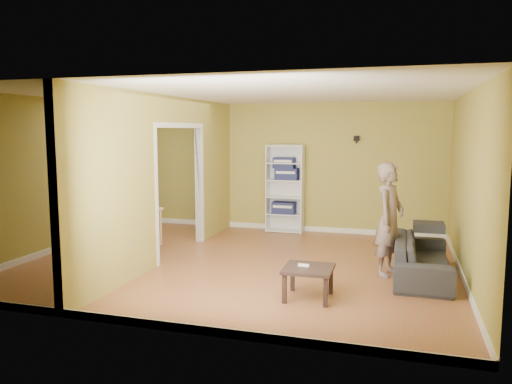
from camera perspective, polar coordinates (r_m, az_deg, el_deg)
room_shell at (r=7.65m, az=-1.86°, el=1.36°), size 6.50×6.50×6.50m
partition at (r=8.11m, az=-9.93°, el=1.58°), size 0.22×5.50×2.60m
wall_speaker at (r=9.96m, az=11.40°, el=6.01°), size 0.10×0.10×0.10m
sofa at (r=7.43m, az=18.48°, el=-6.49°), size 1.92×0.82×0.73m
person at (r=7.31m, az=15.03°, el=-1.96°), size 0.82×0.73×1.89m
bookshelf at (r=10.16m, az=3.41°, el=0.41°), size 0.74×0.33×1.77m
paper_box_navy_a at (r=10.17m, az=3.23°, el=-1.80°), size 0.46×0.30×0.24m
paper_box_navy_b at (r=10.07m, az=3.57°, el=2.07°), size 0.46×0.30×0.23m
paper_box_navy_c at (r=10.07m, az=3.24°, el=3.25°), size 0.42×0.27×0.22m
coffee_table at (r=6.22m, az=6.01°, el=-9.07°), size 0.59×0.59×0.39m
game_controller at (r=6.24m, az=5.47°, el=-8.32°), size 0.14×0.04×0.03m
dining_table at (r=9.18m, az=-14.61°, el=-2.27°), size 1.09×0.73×0.68m
chair_left at (r=9.62m, az=-17.93°, el=-2.94°), size 0.51×0.51×0.89m
chair_near at (r=8.67m, az=-16.22°, el=-3.53°), size 0.47×0.47×1.01m
chair_far at (r=9.66m, az=-12.50°, el=-2.77°), size 0.49×0.49×0.87m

